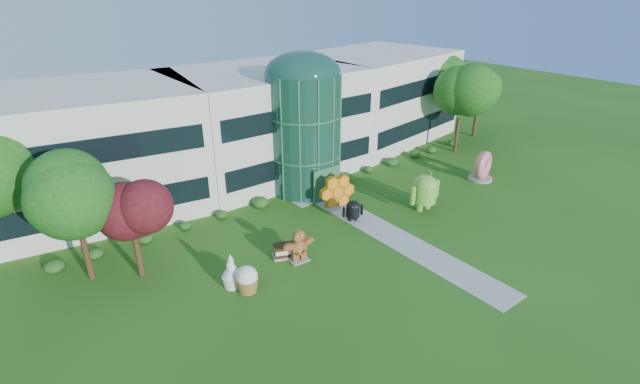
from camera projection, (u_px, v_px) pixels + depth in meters
ground at (408, 245)px, 31.45m from camera, size 140.00×140.00×0.00m
building at (266, 120)px, 42.47m from camera, size 46.00×15.00×9.30m
atrium at (304, 133)px, 38.05m from camera, size 6.00×6.00×9.80m
walkway at (387, 233)px, 32.88m from camera, size 2.40×20.00×0.04m
tree_red at (134, 232)px, 27.02m from camera, size 4.00×4.00×6.00m
trees_backdrop at (297, 139)px, 39.06m from camera, size 52.00×8.00×8.40m
android_green at (425, 190)px, 35.65m from camera, size 3.14×2.24×3.37m
android_black at (353, 209)px, 34.24m from camera, size 1.99×1.70×1.91m
donut at (482, 165)px, 41.19m from camera, size 2.83×1.82×2.71m
gingerbread at (299, 246)px, 29.23m from camera, size 2.49×1.13×2.24m
ice_cream_sandwich at (288, 250)px, 30.01m from camera, size 2.22×1.70×0.89m
honeycomb at (337, 193)px, 36.25m from camera, size 3.24×1.62×2.43m
froyo at (231, 271)px, 26.78m from camera, size 1.63×1.63×2.16m
cupcake at (247, 279)px, 26.49m from camera, size 1.75×1.75×1.64m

